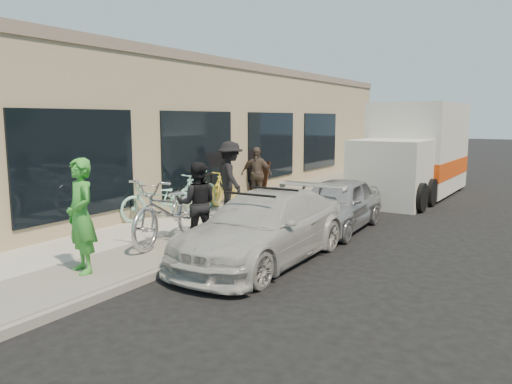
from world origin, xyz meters
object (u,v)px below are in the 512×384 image
at_px(tandem_bike, 169,210).
at_px(woman_rider, 81,216).
at_px(bike_rack, 207,188).
at_px(cruiser_bike_a, 198,191).
at_px(bystander_b, 256,174).
at_px(sedan_white, 264,227).
at_px(sedan_silver, 336,204).
at_px(man_standing, 197,204).
at_px(cruiser_bike_b, 158,199).
at_px(cruiser_bike_c, 224,186).
at_px(moving_truck, 414,155).
at_px(sandwich_board, 256,177).
at_px(bystander_a, 230,177).

xyz_separation_m(tandem_bike, woman_rider, (0.12, -2.14, 0.25)).
xyz_separation_m(bike_rack, cruiser_bike_a, (0.05, -0.45, -0.04)).
bearing_deg(cruiser_bike_a, bystander_b, 73.76).
height_order(bike_rack, sedan_white, sedan_white).
bearing_deg(sedan_silver, cruiser_bike_a, -175.59).
bearing_deg(man_standing, cruiser_bike_b, -68.27).
distance_m(sedan_white, man_standing, 1.40).
height_order(tandem_bike, cruiser_bike_c, tandem_bike).
bearing_deg(tandem_bike, man_standing, 0.43).
distance_m(moving_truck, cruiser_bike_a, 7.60).
bearing_deg(cruiser_bike_c, cruiser_bike_b, -100.97).
relative_size(cruiser_bike_a, cruiser_bike_c, 1.06).
relative_size(sedan_white, cruiser_bike_c, 2.64).
bearing_deg(cruiser_bike_a, cruiser_bike_c, 89.99).
xyz_separation_m(sedan_silver, moving_truck, (0.19, 6.12, 0.75)).
relative_size(sandwich_board, cruiser_bike_a, 0.59).
distance_m(cruiser_bike_b, cruiser_bike_c, 2.63).
distance_m(sedan_silver, woman_rider, 5.80).
xyz_separation_m(man_standing, cruiser_bike_b, (-2.24, 1.38, -0.30)).
relative_size(moving_truck, bystander_b, 3.96).
relative_size(sandwich_board, moving_truck, 0.16).
bearing_deg(cruiser_bike_b, bike_rack, 111.59).
bearing_deg(sedan_white, cruiser_bike_a, 144.10).
distance_m(man_standing, cruiser_bike_a, 3.49).
height_order(moving_truck, bystander_b, moving_truck).
xyz_separation_m(man_standing, cruiser_bike_a, (-2.13, 2.75, -0.27)).
relative_size(moving_truck, cruiser_bike_c, 3.85).
height_order(bike_rack, cruiser_bike_c, cruiser_bike_c).
xyz_separation_m(moving_truck, tandem_bike, (-2.27, -9.42, -0.55)).
bearing_deg(moving_truck, bystander_b, -124.60).
xyz_separation_m(man_standing, cruiser_bike_c, (-2.18, 4.01, -0.30)).
relative_size(sandwich_board, man_standing, 0.64).
distance_m(sedan_silver, cruiser_bike_b, 4.14).
xyz_separation_m(cruiser_bike_b, bystander_b, (0.62, 3.42, 0.30)).
xyz_separation_m(bike_rack, bystander_a, (0.91, -0.23, 0.35)).
relative_size(man_standing, bystander_b, 1.01).
bearing_deg(bystander_a, cruiser_bike_a, 52.79).
bearing_deg(woman_rider, sandwich_board, 122.07).
distance_m(cruiser_bike_c, bystander_a, 1.44).
bearing_deg(bike_rack, cruiser_bike_b, -91.80).
distance_m(bike_rack, moving_truck, 7.24).
relative_size(bike_rack, sedan_white, 0.21).
distance_m(bike_rack, bystander_a, 1.00).
bearing_deg(sedan_silver, cruiser_bike_c, 164.85).
relative_size(man_standing, bystander_a, 0.87).
bearing_deg(moving_truck, sedan_white, -90.40).
relative_size(woman_rider, man_standing, 1.13).
distance_m(sandwich_board, cruiser_bike_c, 2.12).
xyz_separation_m(man_standing, bystander_a, (-1.28, 2.97, 0.12)).
bearing_deg(tandem_bike, bystander_a, 90.94).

